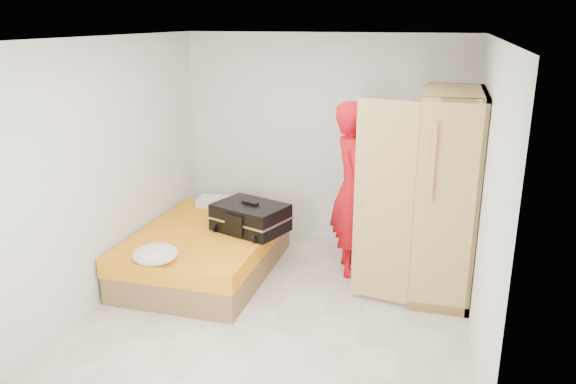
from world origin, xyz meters
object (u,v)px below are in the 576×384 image
(person, at_px, (353,189))
(round_cushion, at_px, (156,254))
(wardrobe, at_px, (441,199))
(bed, at_px, (206,251))
(suitcase, at_px, (250,217))

(person, bearing_deg, round_cushion, 110.86)
(wardrobe, height_order, round_cushion, wardrobe)
(person, height_order, round_cushion, person)
(bed, relative_size, suitcase, 2.20)
(round_cushion, bearing_deg, bed, 82.71)
(suitcase, height_order, round_cushion, suitcase)
(wardrobe, distance_m, round_cushion, 2.90)
(suitcase, bearing_deg, bed, -142.94)
(wardrobe, xyz_separation_m, person, (-0.94, 0.22, -0.03))
(person, xyz_separation_m, suitcase, (-1.07, -0.35, -0.31))
(round_cushion, bearing_deg, person, 40.03)
(suitcase, relative_size, round_cushion, 2.10)
(wardrobe, bearing_deg, person, 166.63)
(bed, bearing_deg, person, 17.98)
(person, relative_size, round_cushion, 4.41)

